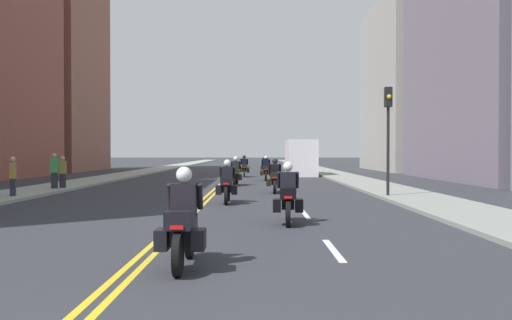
{
  "coord_description": "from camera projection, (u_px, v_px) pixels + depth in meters",
  "views": [
    {
      "loc": [
        1.97,
        -2.39,
        1.86
      ],
      "look_at": [
        1.87,
        32.2,
        1.36
      ],
      "focal_mm": 38.56,
      "sensor_mm": 36.0,
      "label": 1
    }
  ],
  "objects": [
    {
      "name": "sidewalk_right",
      "position": [
        327.0,
        172.0,
        50.39
      ],
      "size": [
        2.84,
        144.0,
        0.12
      ],
      "primitive_type": "cube",
      "color": "gray",
      "rests_on": "ground"
    },
    {
      "name": "sidewalk_left",
      "position": [
        146.0,
        172.0,
        50.44
      ],
      "size": [
        2.84,
        144.0,
        0.12
      ],
      "primitive_type": "cube",
      "color": "#939B8D",
      "rests_on": "ground"
    },
    {
      "name": "parked_truck",
      "position": [
        302.0,
        159.0,
        43.55
      ],
      "size": [
        2.2,
        6.5,
        2.8
      ],
      "color": "silver",
      "rests_on": "ground"
    },
    {
      "name": "motorcycle_6",
      "position": [
        246.0,
        168.0,
        41.03
      ],
      "size": [
        0.77,
        2.13,
        1.63
      ],
      "rotation": [
        0.0,
        0.0,
        0.02
      ],
      "color": "black",
      "rests_on": "ground"
    },
    {
      "name": "pedestrian_1",
      "position": [
        15.0,
        177.0,
        21.81
      ],
      "size": [
        0.32,
        0.51,
        1.67
      ],
      "rotation": [
        0.0,
        0.0,
        1.87
      ],
      "color": "#242A33",
      "rests_on": "ground"
    },
    {
      "name": "building_right_2",
      "position": [
        407.0,
        87.0,
        55.6
      ],
      "size": [
        6.08,
        16.45,
        16.96
      ],
      "color": "#9E9B94",
      "rests_on": "ground"
    },
    {
      "name": "motorcycle_7",
      "position": [
        267.0,
        166.0,
        47.07
      ],
      "size": [
        0.78,
        2.16,
        1.61
      ],
      "rotation": [
        0.0,
        0.0,
        -0.05
      ],
      "color": "black",
      "rests_on": "ground"
    },
    {
      "name": "centreline_yellow_inner",
      "position": [
        235.0,
        172.0,
        50.42
      ],
      "size": [
        0.12,
        132.0,
        0.01
      ],
      "primitive_type": "cube",
      "color": "yellow",
      "rests_on": "ground"
    },
    {
      "name": "motorcycle_1",
      "position": [
        290.0,
        198.0,
        14.21
      ],
      "size": [
        0.78,
        2.15,
        1.61
      ],
      "rotation": [
        0.0,
        0.0,
        -0.05
      ],
      "color": "black",
      "rests_on": "ground"
    },
    {
      "name": "pedestrian_2",
      "position": [
        64.0,
        173.0,
        26.77
      ],
      "size": [
        0.42,
        0.36,
        1.67
      ],
      "rotation": [
        0.0,
        0.0,
        3.6
      ],
      "color": "#282632",
      "rests_on": "ground"
    },
    {
      "name": "motorcycle_0",
      "position": [
        185.0,
        226.0,
        8.79
      ],
      "size": [
        0.76,
        2.13,
        1.63
      ],
      "rotation": [
        0.0,
        0.0,
        -0.0
      ],
      "color": "black",
      "rests_on": "ground"
    },
    {
      "name": "ground_plane",
      "position": [
        236.0,
        172.0,
        50.41
      ],
      "size": [
        264.0,
        264.0,
        0.0
      ],
      "primitive_type": "plane",
      "color": "#2E3036"
    },
    {
      "name": "motorcycle_2",
      "position": [
        229.0,
        185.0,
        19.88
      ],
      "size": [
        0.76,
        2.25,
        1.59
      ],
      "rotation": [
        0.0,
        0.0,
        -0.0
      ],
      "color": "black",
      "rests_on": "ground"
    },
    {
      "name": "building_left_2",
      "position": [
        64.0,
        55.0,
        54.0
      ],
      "size": [
        6.06,
        12.76,
        22.89
      ],
      "color": "brown",
      "rests_on": "ground"
    },
    {
      "name": "lane_dashes_white",
      "position": [
        283.0,
        184.0,
        31.41
      ],
      "size": [
        0.14,
        56.4,
        0.01
      ],
      "color": "silver",
      "rests_on": "ground"
    },
    {
      "name": "pedestrian_0",
      "position": [
        56.0,
        171.0,
        26.32
      ],
      "size": [
        0.39,
        0.28,
        1.81
      ],
      "rotation": [
        0.0,
        0.0,
        0.19
      ],
      "color": "#242B34",
      "rests_on": "ground"
    },
    {
      "name": "motorcycle_4",
      "position": [
        237.0,
        174.0,
        30.45
      ],
      "size": [
        0.78,
        2.21,
        1.62
      ],
      "rotation": [
        0.0,
        0.0,
        -0.05
      ],
      "color": "black",
      "rests_on": "ground"
    },
    {
      "name": "centreline_yellow_outer",
      "position": [
        238.0,
        172.0,
        50.41
      ],
      "size": [
        0.12,
        132.0,
        0.01
      ],
      "primitive_type": "cube",
      "color": "yellow",
      "rests_on": "ground"
    },
    {
      "name": "traffic_light_near",
      "position": [
        390.0,
        121.0,
        22.02
      ],
      "size": [
        0.28,
        0.38,
        4.47
      ],
      "color": "black",
      "rests_on": "ground"
    },
    {
      "name": "motorcycle_5",
      "position": [
        268.0,
        170.0,
        35.86
      ],
      "size": [
        0.77,
        2.29,
        1.64
      ],
      "rotation": [
        0.0,
        0.0,
        -0.01
      ],
      "color": "black",
      "rests_on": "ground"
    },
    {
      "name": "motorcycle_3",
      "position": [
        277.0,
        179.0,
        25.02
      ],
      "size": [
        0.78,
        2.23,
        1.57
      ],
      "rotation": [
        0.0,
        0.0,
        -0.04
      ],
      "color": "black",
      "rests_on": "ground"
    }
  ]
}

